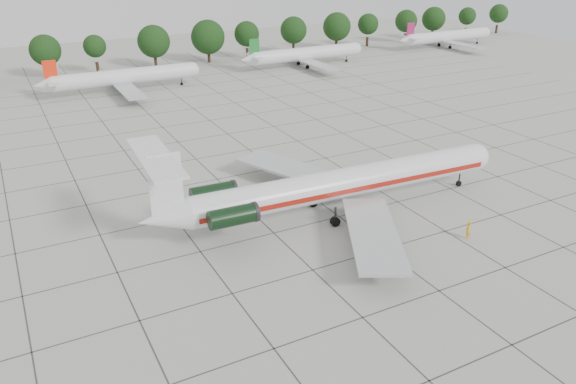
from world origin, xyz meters
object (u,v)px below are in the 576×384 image
object	(u,v)px
main_airliner	(329,186)
bg_airliner_c	(124,77)
ground_crew	(468,230)
bg_airliner_e	(448,36)
bg_airliner_d	(306,54)

from	to	relation	value
main_airliner	bg_airliner_c	distance (m)	65.01
ground_crew	bg_airliner_e	size ratio (longest dim) A/B	0.07
main_airliner	bg_airliner_e	bearing A→B (deg)	43.69
bg_airliner_e	bg_airliner_d	bearing A→B (deg)	-175.28
bg_airliner_d	bg_airliner_c	bearing A→B (deg)	-174.80
main_airliner	ground_crew	distance (m)	14.97
bg_airliner_c	bg_airliner_e	size ratio (longest dim) A/B	1.00
ground_crew	bg_airliner_d	xyz separation A→B (m)	(26.43, 79.76, 1.92)
ground_crew	bg_airliner_c	bearing A→B (deg)	-120.53
main_airliner	bg_airliner_d	world-z (taller)	main_airliner
main_airliner	bg_airliner_e	distance (m)	110.21
main_airliner	bg_airliner_e	xyz separation A→B (m)	(83.07, 72.43, -0.60)
ground_crew	bg_airliner_d	size ratio (longest dim) A/B	0.07
bg_airliner_e	bg_airliner_c	bearing A→B (deg)	-175.05
main_airliner	bg_airliner_e	size ratio (longest dim) A/B	1.50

